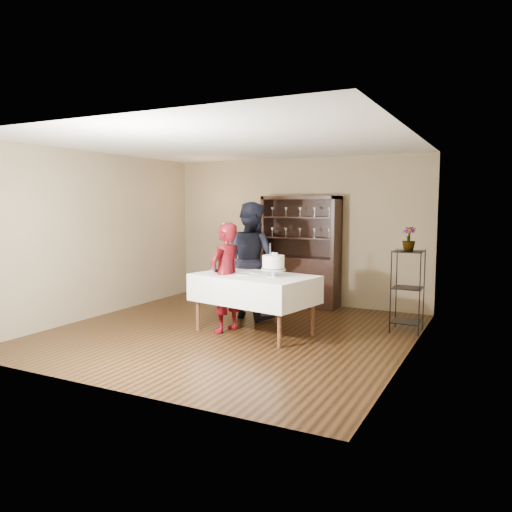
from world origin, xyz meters
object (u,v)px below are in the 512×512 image
object	(u,v)px
plant_etagere	(408,288)
potted_plant	(409,239)
woman	(225,278)
cake_table	(254,289)
cake	(273,263)
man	(251,260)
china_hutch	(301,270)

from	to	relation	value
plant_etagere	potted_plant	xyz separation A→B (m)	(-0.01, 0.01, 0.71)
plant_etagere	woman	world-z (taller)	woman
woman	cake_table	bearing A→B (deg)	117.60
plant_etagere	cake_table	size ratio (longest dim) A/B	0.65
woman	cake	xyz separation A→B (m)	(0.73, 0.08, 0.24)
cake_table	man	distance (m)	1.02
china_hutch	cake	distance (m)	2.23
cake_table	cake	xyz separation A→B (m)	(0.32, -0.04, 0.39)
china_hutch	man	distance (m)	1.35
china_hutch	potted_plant	size ratio (longest dim) A/B	5.78
china_hutch	cake	size ratio (longest dim) A/B	4.23
china_hutch	man	xyz separation A→B (m)	(-0.36, -1.27, 0.28)
cake	plant_etagere	bearing A→B (deg)	33.99
china_hutch	man	size ratio (longest dim) A/B	1.06
china_hutch	plant_etagere	distance (m)	2.33
china_hutch	woman	world-z (taller)	china_hutch
china_hutch	woman	bearing A→B (deg)	-97.30
plant_etagere	potted_plant	world-z (taller)	potted_plant
man	woman	bearing A→B (deg)	112.00
cake_table	woman	distance (m)	0.45
cake	woman	bearing A→B (deg)	-173.88
plant_etagere	cake_table	world-z (taller)	plant_etagere
cake_table	cake	distance (m)	0.50
cake	china_hutch	bearing A→B (deg)	101.60
plant_etagere	cake	xyz separation A→B (m)	(-1.64, -1.10, 0.39)
plant_etagere	man	size ratio (longest dim) A/B	0.63
woman	china_hutch	bearing A→B (deg)	-175.92
china_hutch	cake_table	size ratio (longest dim) A/B	1.08
man	cake	world-z (taller)	man
plant_etagere	potted_plant	bearing A→B (deg)	120.80
china_hutch	man	world-z (taller)	china_hutch
plant_etagere	cake_table	xyz separation A→B (m)	(-1.96, -1.06, -0.00)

